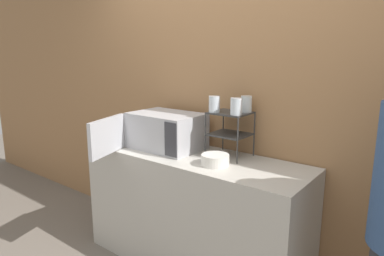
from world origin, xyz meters
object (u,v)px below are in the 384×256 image
object	(u,v)px
bowl	(215,160)
dish_rack	(230,125)
glass_front_left	(214,104)
glass_front_right	(236,106)
glass_back_right	(246,104)
microwave	(163,131)

from	to	relation	value
bowl	dish_rack	bearing A→B (deg)	98.81
dish_rack	bowl	world-z (taller)	dish_rack
glass_front_left	glass_front_right	bearing A→B (deg)	0.25
glass_back_right	glass_front_right	distance (m)	0.15
glass_front_right	microwave	bearing A→B (deg)	-173.57
dish_rack	glass_front_right	xyz separation A→B (m)	(0.09, -0.07, 0.15)
microwave	bowl	world-z (taller)	microwave
glass_front_left	bowl	size ratio (longest dim) A/B	0.61
glass_front_left	glass_back_right	world-z (taller)	same
bowl	glass_front_right	bearing A→B (deg)	72.63
microwave	bowl	bearing A→B (deg)	-9.96
dish_rack	glass_front_right	size ratio (longest dim) A/B	2.82
microwave	glass_back_right	size ratio (longest dim) A/B	6.98
microwave	bowl	xyz separation A→B (m)	(0.57, -0.10, -0.11)
glass_front_right	bowl	size ratio (longest dim) A/B	0.61
glass_back_right	bowl	distance (m)	0.48
dish_rack	glass_back_right	size ratio (longest dim) A/B	2.82
dish_rack	bowl	distance (m)	0.32
glass_front_right	bowl	xyz separation A→B (m)	(-0.05, -0.17, -0.36)
dish_rack	glass_front_right	distance (m)	0.19
microwave	glass_back_right	distance (m)	0.70
microwave	dish_rack	world-z (taller)	dish_rack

